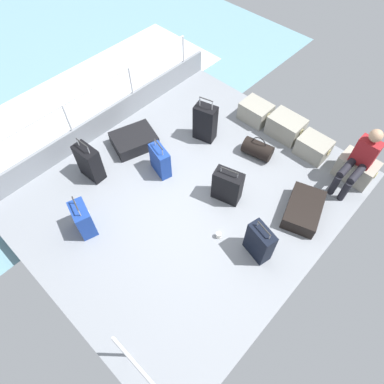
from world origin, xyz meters
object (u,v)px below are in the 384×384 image
object	(u,v)px
passenger_seated	(360,160)
suitcase_6	(303,209)
cargo_crate_0	(256,112)
suitcase_1	(89,162)
cargo_crate_1	(286,127)
suitcase_5	(205,123)
suitcase_2	(134,140)
suitcase_0	(83,219)
paper_cup	(219,235)
cargo_crate_3	(356,169)
duffel_bag	(258,149)
suitcase_3	(227,186)
suitcase_7	(259,242)
cargo_crate_2	(313,147)
suitcase_4	(160,161)

from	to	relation	value
passenger_seated	suitcase_6	xyz separation A→B (m)	(-0.21, -1.05, -0.47)
cargo_crate_0	suitcase_1	size ratio (longest dim) A/B	0.74
cargo_crate_1	suitcase_6	xyz separation A→B (m)	(1.22, -1.28, -0.08)
suitcase_5	suitcase_2	bearing A→B (deg)	-127.71
suitcase_0	paper_cup	distance (m)	2.05
cargo_crate_3	suitcase_1	size ratio (longest dim) A/B	0.80
suitcase_0	passenger_seated	bearing A→B (deg)	55.11
cargo_crate_3	suitcase_2	world-z (taller)	cargo_crate_3
suitcase_1	duffel_bag	world-z (taller)	suitcase_1
passenger_seated	suitcase_1	xyz separation A→B (m)	(-3.26, -2.84, -0.27)
passenger_seated	suitcase_3	distance (m)	2.10
suitcase_0	suitcase_3	xyz separation A→B (m)	(1.18, 1.93, 0.03)
cargo_crate_1	suitcase_7	world-z (taller)	suitcase_7
cargo_crate_1	cargo_crate_2	bearing A→B (deg)	-6.83
suitcase_5	passenger_seated	bearing A→B (deg)	19.00
cargo_crate_0	suitcase_6	world-z (taller)	cargo_crate_0
cargo_crate_3	cargo_crate_1	bearing A→B (deg)	178.38
suitcase_7	suitcase_6	bearing A→B (deg)	83.09
cargo_crate_0	paper_cup	distance (m)	2.74
passenger_seated	suitcase_6	distance (m)	1.17
suitcase_3	cargo_crate_0	bearing A→B (deg)	113.67
cargo_crate_0	cargo_crate_3	world-z (taller)	cargo_crate_3
cargo_crate_0	suitcase_4	xyz separation A→B (m)	(-0.38, -2.17, 0.09)
suitcase_5	suitcase_6	world-z (taller)	suitcase_5
cargo_crate_2	suitcase_7	distance (m)	2.28
suitcase_0	suitcase_4	size ratio (longest dim) A/B	1.05
cargo_crate_0	suitcase_3	bearing A→B (deg)	-66.33
suitcase_3	suitcase_6	distance (m)	1.25
suitcase_1	suitcase_7	distance (m)	3.03
cargo_crate_0	suitcase_6	distance (m)	2.26
passenger_seated	suitcase_1	size ratio (longest dim) A/B	1.39
suitcase_6	cargo_crate_1	bearing A→B (deg)	133.73
cargo_crate_0	suitcase_1	xyz separation A→B (m)	(-1.17, -3.03, 0.15)
cargo_crate_2	suitcase_1	world-z (taller)	suitcase_1
cargo_crate_0	suitcase_5	xyz separation A→B (m)	(-0.38, -1.04, 0.18)
cargo_crate_1	duffel_bag	distance (m)	0.77
cargo_crate_2	paper_cup	world-z (taller)	cargo_crate_2
cargo_crate_0	duffel_bag	world-z (taller)	duffel_bag
cargo_crate_2	suitcase_0	distance (m)	4.08
suitcase_2	paper_cup	xyz separation A→B (m)	(2.38, -0.39, -0.07)
paper_cup	cargo_crate_1	bearing A→B (deg)	101.93
cargo_crate_2	suitcase_7	bearing A→B (deg)	-78.47
cargo_crate_3	suitcase_7	bearing A→B (deg)	-98.37
paper_cup	suitcase_0	bearing A→B (deg)	-140.92
suitcase_5	suitcase_0	bearing A→B (deg)	-90.08
suitcase_4	suitcase_7	xyz separation A→B (m)	(2.14, -0.10, 0.04)
suitcase_2	suitcase_7	xyz separation A→B (m)	(2.94, -0.19, 0.19)
suitcase_2	suitcase_6	distance (m)	3.18
suitcase_4	suitcase_5	xyz separation A→B (m)	(-0.00, 1.13, 0.09)
suitcase_2	suitcase_4	xyz separation A→B (m)	(0.80, -0.09, 0.15)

